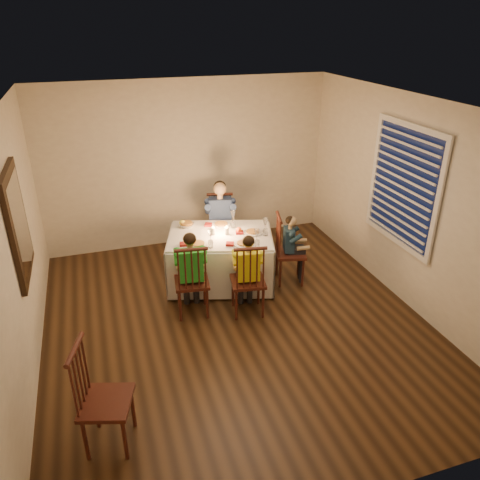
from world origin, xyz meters
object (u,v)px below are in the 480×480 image
object	(u,v)px
adult	(221,257)
child_teal	(289,280)
dining_table	(220,248)
chair_adult	(221,257)
serving_bowl	(187,225)
chair_near_left	(193,312)
chair_extra	(113,441)
chair_near_right	(248,311)
chair_end	(289,280)
child_yellow	(248,311)
child_green	(193,312)

from	to	relation	value
adult	child_teal	distance (m)	1.21
dining_table	child_teal	world-z (taller)	dining_table
chair_adult	serving_bowl	bearing A→B (deg)	-137.33
dining_table	adult	bearing A→B (deg)	90.29
chair_near_left	chair_extra	xyz separation A→B (m)	(-1.13, -1.74, 0.00)
chair_extra	child_teal	xyz separation A→B (m)	(2.60, 2.09, 0.00)
chair_near_right	chair_end	xyz separation A→B (m)	(0.81, 0.55, 0.00)
child_yellow	chair_extra	bearing A→B (deg)	50.45
chair_adult	chair_end	bearing A→B (deg)	-38.99
chair_end	chair_extra	xyz separation A→B (m)	(-2.60, -2.09, 0.00)
chair_extra	child_yellow	bearing A→B (deg)	-32.19
dining_table	chair_end	world-z (taller)	dining_table
chair_extra	child_yellow	distance (m)	2.36
chair_near_right	adult	size ratio (longest dim) A/B	0.81
child_yellow	child_teal	distance (m)	0.98
chair_near_left	chair_extra	distance (m)	2.07
dining_table	chair_adult	size ratio (longest dim) A/B	1.64
chair_near_left	child_yellow	size ratio (longest dim) A/B	0.93
dining_table	chair_adult	bearing A→B (deg)	90.29
child_yellow	chair_adult	bearing A→B (deg)	-83.45
child_green	child_teal	xyz separation A→B (m)	(1.47, 0.35, 0.00)
chair_extra	child_yellow	xyz separation A→B (m)	(1.79, 1.54, 0.00)
child_green	serving_bowl	size ratio (longest dim) A/B	5.25
adult	child_green	xyz separation A→B (m)	(-0.75, -1.32, 0.00)
chair_near_right	serving_bowl	bearing A→B (deg)	-58.09
dining_table	child_green	size ratio (longest dim) A/B	1.46
chair_adult	child_yellow	distance (m)	1.52
dining_table	adult	size ratio (longest dim) A/B	1.33
chair_adult	adult	xyz separation A→B (m)	(0.00, 0.00, 0.00)
chair_near_left	adult	xyz separation A→B (m)	(0.75, 1.32, 0.00)
chair_extra	child_yellow	world-z (taller)	child_yellow
chair_extra	chair_adult	bearing A→B (deg)	-14.40
chair_near_left	chair_near_right	xyz separation A→B (m)	(0.66, -0.20, 0.00)
child_green	child_yellow	xyz separation A→B (m)	(0.66, -0.20, 0.00)
chair_adult	adult	distance (m)	0.00
dining_table	chair_near_right	xyz separation A→B (m)	(0.12, -0.82, -0.52)
chair_end	adult	distance (m)	1.21
adult	dining_table	bearing A→B (deg)	-91.82
serving_bowl	child_green	bearing A→B (deg)	-99.51
serving_bowl	dining_table	bearing A→B (deg)	-45.93
chair_end	child_teal	distance (m)	0.00
chair_end	adult	size ratio (longest dim) A/B	0.81
chair_adult	serving_bowl	xyz separation A→B (m)	(-0.58, -0.31, 0.76)
child_teal	serving_bowl	bearing A→B (deg)	77.69
chair_near_left	chair_extra	bearing A→B (deg)	64.85
chair_adult	chair_near_left	distance (m)	1.52
chair_near_left	child_green	distance (m)	0.00
chair_near_left	child_green	bearing A→B (deg)	-172.20
chair_adult	chair_near_left	xyz separation A→B (m)	(-0.75, -1.32, 0.00)
dining_table	chair_extra	xyz separation A→B (m)	(-1.67, -2.36, -0.52)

